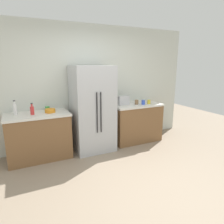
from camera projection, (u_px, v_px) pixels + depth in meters
name	position (u px, v px, depth m)	size (l,w,h in m)	color
ground_plane	(123.00, 186.00, 3.05)	(10.56, 10.56, 0.00)	gray
kitchen_back_panel	(82.00, 87.00, 4.42)	(5.28, 0.10, 2.62)	silver
counter_left	(39.00, 136.00, 3.87)	(1.17, 0.66, 0.89)	brown
counter_right	(135.00, 122.00, 4.79)	(1.17, 0.66, 0.89)	brown
refrigerator	(92.00, 109.00, 4.19)	(0.81, 0.73, 1.77)	#B2B5BA
toaster	(123.00, 100.00, 4.59)	(0.26, 0.15, 0.20)	silver
bottle_a	(32.00, 110.00, 3.69)	(0.07, 0.07, 0.22)	red
bottle_b	(15.00, 109.00, 3.68)	(0.07, 0.07, 0.26)	white
cup_a	(149.00, 102.00, 4.70)	(0.07, 0.07, 0.09)	yellow
cup_b	(143.00, 102.00, 4.62)	(0.08, 0.08, 0.10)	blue
cup_c	(47.00, 109.00, 4.00)	(0.08, 0.08, 0.09)	green
cup_d	(137.00, 102.00, 4.62)	(0.08, 0.08, 0.11)	brown
bowl_a	(50.00, 111.00, 3.86)	(0.19, 0.19, 0.07)	orange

